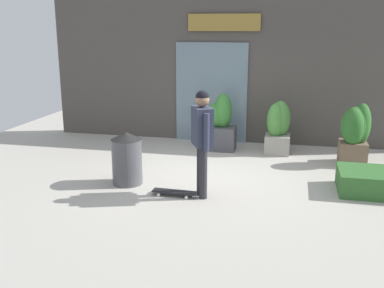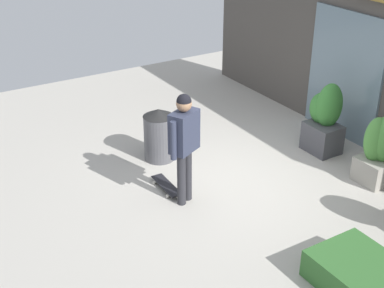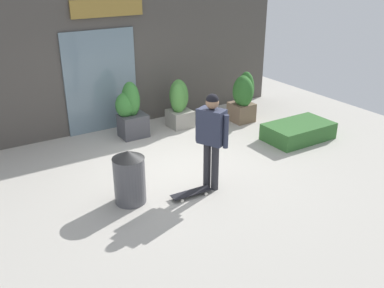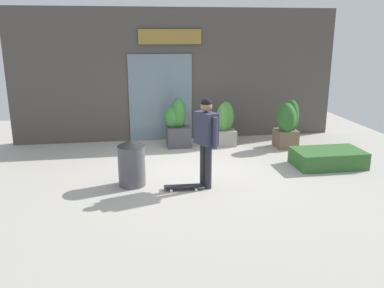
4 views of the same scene
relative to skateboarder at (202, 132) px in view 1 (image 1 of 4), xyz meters
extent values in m
plane|color=#B2ADA3|center=(-0.04, 0.98, -1.07)|extent=(12.00, 12.00, 0.00)
cube|color=#4C4742|center=(-0.04, 3.84, 0.69)|extent=(8.79, 0.25, 3.51)
cube|color=slate|center=(-0.53, 3.69, 0.09)|extent=(1.70, 0.06, 2.33)
cube|color=olive|center=(-0.25, 3.67, 1.70)|extent=(1.65, 0.05, 0.38)
cylinder|color=#28282D|center=(0.03, -0.07, -0.64)|extent=(0.13, 0.13, 0.86)
cylinder|color=#28282D|center=(-0.03, 0.07, -0.64)|extent=(0.13, 0.13, 0.86)
cube|color=#2D3347|center=(0.00, 0.00, 0.10)|extent=(0.43, 0.52, 0.61)
cylinder|color=#2D3347|center=(0.12, -0.24, 0.06)|extent=(0.09, 0.09, 0.58)
cylinder|color=#2D3347|center=(-0.12, 0.24, 0.06)|extent=(0.09, 0.09, 0.58)
sphere|color=#997051|center=(0.00, 0.00, 0.52)|extent=(0.22, 0.22, 0.22)
sphere|color=black|center=(0.00, 0.00, 0.56)|extent=(0.21, 0.21, 0.21)
cube|color=black|center=(-0.45, -0.07, -1.00)|extent=(0.74, 0.22, 0.02)
cylinder|color=silver|center=(-0.68, -0.16, -1.04)|extent=(0.06, 0.03, 0.05)
cylinder|color=silver|center=(-0.68, 0.05, -1.04)|extent=(0.06, 0.03, 0.05)
cylinder|color=silver|center=(-0.22, -0.18, -1.04)|extent=(0.06, 0.03, 0.05)
cylinder|color=silver|center=(-0.21, 0.03, -1.04)|extent=(0.06, 0.03, 0.05)
cube|color=#47474C|center=(-0.14, 2.91, -0.81)|extent=(0.60, 0.49, 0.52)
ellipsoid|color=#387A33|center=(-0.28, 2.96, -0.31)|extent=(0.45, 0.39, 0.57)
ellipsoid|color=#387A33|center=(-0.13, 2.99, -0.21)|extent=(0.39, 0.50, 0.80)
cube|color=brown|center=(2.58, 2.42, -0.84)|extent=(0.52, 0.55, 0.46)
ellipsoid|color=#2D6628|center=(2.57, 2.38, -0.28)|extent=(0.53, 0.48, 0.76)
ellipsoid|color=#2D6628|center=(2.70, 2.43, -0.25)|extent=(0.36, 0.44, 0.83)
ellipsoid|color=#2D6628|center=(2.54, 2.32, -0.29)|extent=(0.43, 0.51, 0.75)
cube|color=gray|center=(1.08, 2.90, -0.87)|extent=(0.53, 0.54, 0.41)
ellipsoid|color=#4C8C3D|center=(1.11, 2.99, -0.33)|extent=(0.44, 0.50, 0.79)
ellipsoid|color=#4C8C3D|center=(1.02, 2.88, -0.34)|extent=(0.36, 0.39, 0.75)
cylinder|color=#4C4C51|center=(-1.40, 0.33, -0.67)|extent=(0.52, 0.52, 0.80)
cone|color=black|center=(-1.40, 0.33, -0.21)|extent=(0.53, 0.53, 0.13)
camera|label=1|loc=(1.36, -6.76, 1.61)|focal=42.25mm
camera|label=2|loc=(5.92, -3.50, 3.38)|focal=50.32mm
camera|label=3|loc=(-3.82, -5.47, 2.68)|focal=39.99mm
camera|label=4|loc=(-1.45, -7.25, 1.86)|focal=38.15mm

